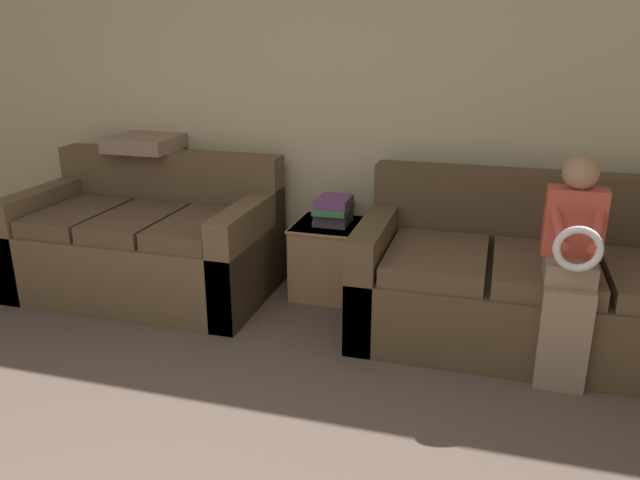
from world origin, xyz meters
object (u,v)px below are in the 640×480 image
at_px(side_shelf, 332,258).
at_px(book_stack, 334,210).
at_px(couch_side, 149,244).
at_px(throw_pillow, 146,143).
at_px(child_left_seated, 571,261).
at_px(couch_main, 540,286).

relative_size(side_shelf, book_stack, 1.60).
height_order(couch_side, book_stack, couch_side).
relative_size(couch_side, throw_pillow, 3.65).
relative_size(book_stack, throw_pillow, 0.69).
relative_size(couch_side, side_shelf, 3.30).
height_order(side_shelf, throw_pillow, throw_pillow).
distance_m(child_left_seated, book_stack, 1.57).
bearing_deg(couch_side, book_stack, 12.94).
height_order(child_left_seated, throw_pillow, child_left_seated).
xyz_separation_m(couch_side, throw_pillow, (-0.17, 0.34, 0.62)).
relative_size(couch_main, child_left_seated, 1.80).
bearing_deg(child_left_seated, throw_pillow, 164.49).
distance_m(couch_main, couch_side, 2.52).
bearing_deg(throw_pillow, couch_main, -7.46).
relative_size(couch_main, book_stack, 6.59).
bearing_deg(couch_side, couch_main, -0.23).
bearing_deg(side_shelf, couch_side, -166.83).
bearing_deg(book_stack, couch_main, -12.57).
xyz_separation_m(child_left_seated, side_shelf, (-1.40, 0.71, -0.38)).
distance_m(couch_main, side_shelf, 1.35).
bearing_deg(couch_main, couch_side, 179.77).
height_order(couch_main, side_shelf, couch_main).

